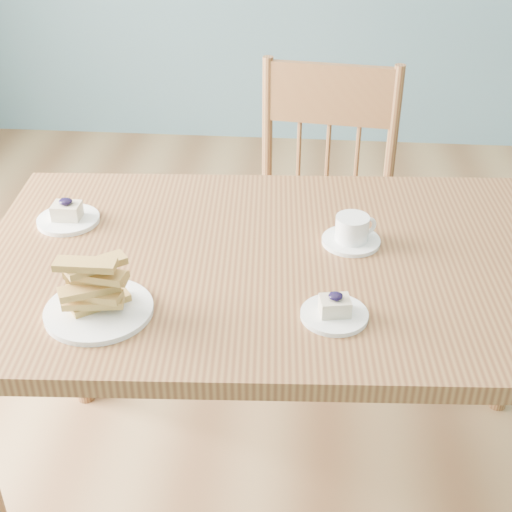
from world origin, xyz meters
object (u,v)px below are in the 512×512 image
Objects in this scene: dining_chair at (320,221)px; cheesecake_plate_near at (335,311)px; dining_table at (300,286)px; cheesecake_plate_far at (68,216)px; biscotti_plate at (97,294)px; coffee_cup at (352,232)px.

cheesecake_plate_near is at bearing -81.55° from dining_chair.
dining_table is 0.73m from dining_chair.
dining_table is 0.62m from cheesecake_plate_far.
dining_chair is 0.98m from cheesecake_plate_near.
cheesecake_plate_near is 0.49m from biscotti_plate.
biscotti_plate reaches higher than dining_table.
dining_chair is 7.26× the size of coffee_cup.
dining_chair is at bearing 91.59° from cheesecake_plate_near.
cheesecake_plate_far reaches higher than cheesecake_plate_near.
coffee_cup is (0.07, -0.62, 0.32)m from dining_chair.
dining_table is at bearing 108.29° from cheesecake_plate_near.
dining_table is 11.15× the size of coffee_cup.
coffee_cup is at bearing 29.19° from dining_table.
cheesecake_plate_far is 0.72m from coffee_cup.
biscotti_plate is (-0.41, -0.25, 0.13)m from dining_table.
dining_table is 11.19× the size of cheesecake_plate_near.
biscotti_plate reaches higher than cheesecake_plate_near.
biscotti_plate reaches higher than cheesecake_plate_far.
cheesecake_plate_near is (0.07, -0.23, 0.10)m from dining_table.
cheesecake_plate_near is 0.90× the size of cheesecake_plate_far.
cheesecake_plate_far is at bearing 116.14° from biscotti_plate.
biscotti_plate is at bearing -176.73° from cheesecake_plate_near.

